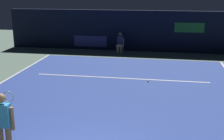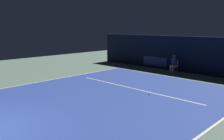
# 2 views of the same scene
# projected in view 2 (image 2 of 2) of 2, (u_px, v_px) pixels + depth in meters

# --- Properties ---
(ground_plane) EXTENTS (32.37, 32.37, 0.00)m
(ground_plane) POSITION_uv_depth(u_px,v_px,m) (104.00, 97.00, 11.27)
(ground_plane) COLOR slate
(court_surface) EXTENTS (10.14, 12.39, 0.01)m
(court_surface) POSITION_uv_depth(u_px,v_px,m) (104.00, 97.00, 11.27)
(court_surface) COLOR #2D479E
(court_surface) RESTS_ON ground
(line_sideline_left) EXTENTS (0.10, 12.39, 0.01)m
(line_sideline_left) POSITION_uv_depth(u_px,v_px,m) (210.00, 128.00, 7.80)
(line_sideline_left) COLOR white
(line_sideline_left) RESTS_ON court_surface
(line_sideline_right) EXTENTS (0.10, 12.39, 0.01)m
(line_sideline_right) POSITION_uv_depth(u_px,v_px,m) (48.00, 80.00, 14.74)
(line_sideline_right) COLOR white
(line_sideline_right) RESTS_ON court_surface
(line_service) EXTENTS (7.91, 0.10, 0.01)m
(line_service) POSITION_uv_depth(u_px,v_px,m) (134.00, 89.00, 12.79)
(line_service) COLOR white
(line_service) RESTS_ON court_surface
(back_wall) EXTENTS (16.83, 0.33, 2.60)m
(back_wall) POSITION_uv_depth(u_px,v_px,m) (191.00, 55.00, 17.03)
(back_wall) COLOR black
(back_wall) RESTS_ON ground
(line_judge_on_chair) EXTENTS (0.46, 0.54, 1.32)m
(line_judge_on_chair) POSITION_uv_depth(u_px,v_px,m) (174.00, 63.00, 17.11)
(line_judge_on_chair) COLOR white
(line_judge_on_chair) RESTS_ON ground
(tennis_ball) EXTENTS (0.07, 0.07, 0.07)m
(tennis_ball) POSITION_uv_depth(u_px,v_px,m) (149.00, 94.00, 11.65)
(tennis_ball) COLOR #CCE033
(tennis_ball) RESTS_ON court_surface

